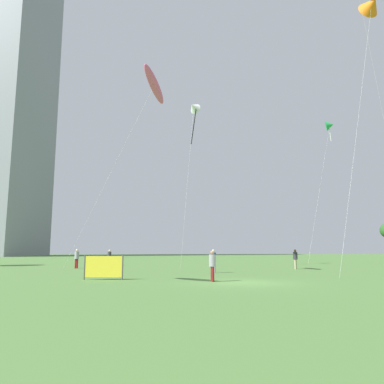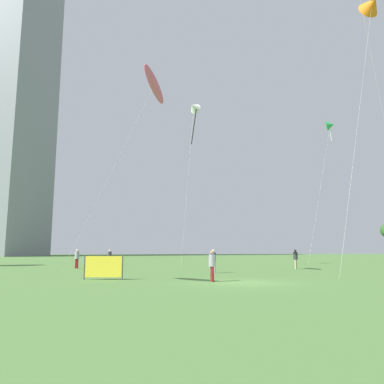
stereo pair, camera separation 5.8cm
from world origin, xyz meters
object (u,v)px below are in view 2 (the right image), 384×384
object	(u,v)px
person_standing_2	(296,258)
event_banner	(103,267)
kite_flying_5	(194,108)
distant_highrise_0	(4,102)
person_standing_0	(212,264)
kite_flying_4	(372,5)
kite_flying_1	(154,85)
person_standing_3	(110,257)
person_standing_4	(77,257)
kite_flying_2	(330,125)
person_standing_1	(213,259)

from	to	relation	value
person_standing_2	event_banner	world-z (taller)	person_standing_2
kite_flying_5	distant_highrise_0	size ratio (longest dim) A/B	0.20
person_standing_0	kite_flying_4	bearing A→B (deg)	-70.11
person_standing_0	distant_highrise_0	distance (m)	117.41
kite_flying_1	person_standing_3	bearing A→B (deg)	105.84
kite_flying_4	person_standing_4	bearing A→B (deg)	158.29
kite_flying_2	person_standing_2	bearing A→B (deg)	-126.25
event_banner	kite_flying_2	bearing A→B (deg)	45.04
person_standing_1	kite_flying_5	xyz separation A→B (m)	(0.09, 11.52, 16.65)
person_standing_2	kite_flying_1	bearing A→B (deg)	-28.76
distant_highrise_0	person_standing_1	bearing A→B (deg)	-48.03
person_standing_1	kite_flying_2	xyz separation A→B (m)	(24.40, 26.32, 20.64)
person_standing_0	distant_highrise_0	xyz separation A→B (m)	(-46.83, 97.26, 46.18)
kite_flying_1	event_banner	size ratio (longest dim) A/B	6.75
person_standing_4	kite_flying_2	xyz separation A→B (m)	(35.95, 17.56, 20.61)
person_standing_1	distant_highrise_0	xyz separation A→B (m)	(-48.42, 89.28, 46.14)
kite_flying_2	person_standing_4	bearing A→B (deg)	-153.96
kite_flying_5	event_banner	size ratio (longest dim) A/B	8.05
person_standing_0	person_standing_1	distance (m)	8.13
person_standing_2	kite_flying_2	size ratio (longest dim) A/B	0.08
person_standing_0	kite_flying_1	size ratio (longest dim) A/B	0.11
person_standing_0	event_banner	distance (m)	6.47
person_standing_2	kite_flying_4	world-z (taller)	kite_flying_4
person_standing_4	kite_flying_1	world-z (taller)	kite_flying_1
person_standing_3	event_banner	xyz separation A→B (m)	(1.20, -19.51, -0.27)
person_standing_2	distant_highrise_0	xyz separation A→B (m)	(-57.00, 84.53, 46.13)
person_standing_3	kite_flying_1	size ratio (longest dim) A/B	0.11
kite_flying_4	event_banner	size ratio (longest dim) A/B	10.36
person_standing_2	kite_flying_5	bearing A→B (deg)	-90.16
person_standing_1	person_standing_4	world-z (taller)	person_standing_4
distant_highrise_0	event_banner	world-z (taller)	distant_highrise_0
kite_flying_5	person_standing_3	bearing A→B (deg)	166.28
kite_flying_2	distant_highrise_0	size ratio (longest dim) A/B	0.24
kite_flying_1	distant_highrise_0	world-z (taller)	distant_highrise_0
kite_flying_1	person_standing_2	bearing A→B (deg)	22.80
kite_flying_1	kite_flying_2	bearing A→B (deg)	43.00
person_standing_0	kite_flying_2	bearing A→B (deg)	-40.42
person_standing_0	kite_flying_5	distance (m)	25.72
person_standing_4	person_standing_1	bearing A→B (deg)	-5.39
kite_flying_1	event_banner	distance (m)	14.86
kite_flying_2	event_banner	xyz separation A→B (m)	(-32.08, -32.12, -20.91)
person_standing_4	kite_flying_2	world-z (taller)	kite_flying_2
person_standing_3	kite_flying_2	bearing A→B (deg)	25.51
event_banner	person_standing_0	bearing A→B (deg)	-19.67
person_standing_3	distant_highrise_0	size ratio (longest dim) A/B	0.02
person_standing_2	kite_flying_2	world-z (taller)	kite_flying_2
kite_flying_5	distant_highrise_0	xyz separation A→B (m)	(-48.52, 77.76, 29.49)
person_standing_2	event_banner	bearing A→B (deg)	-18.60
person_standing_1	kite_flying_1	distance (m)	14.27
person_standing_2	kite_flying_5	distance (m)	19.87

